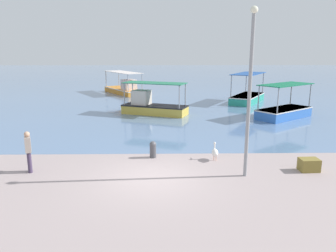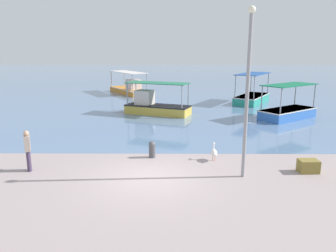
% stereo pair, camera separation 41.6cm
% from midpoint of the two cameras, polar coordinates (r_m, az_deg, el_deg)
% --- Properties ---
extents(ground, '(120.00, 120.00, 0.00)m').
position_cam_midpoint_polar(ground, '(12.85, -2.38, -8.98)').
color(ground, '#A2918F').
extents(harbor_water, '(110.00, 90.00, 0.00)m').
position_cam_midpoint_polar(harbor_water, '(60.08, -0.13, 8.57)').
color(harbor_water, '#5E7DA5').
rests_on(harbor_water, ground).
extents(fishing_boat_far_left, '(5.24, 3.41, 2.41)m').
position_cam_midpoint_polar(fishing_boat_far_left, '(25.14, -1.76, 3.58)').
color(fishing_boat_far_left, gold).
rests_on(fishing_boat_far_left, harbor_water).
extents(fishing_boat_far_right, '(5.01, 6.45, 2.41)m').
position_cam_midpoint_polar(fishing_boat_far_right, '(37.05, -6.44, 6.53)').
color(fishing_boat_far_right, orange).
rests_on(fishing_boat_far_right, harbor_water).
extents(fishing_boat_near_left, '(4.74, 4.18, 2.45)m').
position_cam_midpoint_polar(fishing_boat_near_left, '(25.05, 20.54, 2.39)').
color(fishing_boat_near_left, blue).
rests_on(fishing_boat_near_left, harbor_water).
extents(fishing_boat_near_right, '(4.30, 5.47, 2.70)m').
position_cam_midpoint_polar(fishing_boat_near_right, '(31.53, 14.75, 4.90)').
color(fishing_boat_near_right, teal).
rests_on(fishing_boat_near_right, harbor_water).
extents(pelican, '(0.28, 0.80, 0.80)m').
position_cam_midpoint_polar(pelican, '(14.79, 8.81, -4.58)').
color(pelican, '#E0997A').
rests_on(pelican, ground).
extents(lamp_post, '(0.28, 0.28, 6.34)m').
position_cam_midpoint_polar(lamp_post, '(12.49, 14.63, 6.73)').
color(lamp_post, gray).
rests_on(lamp_post, ground).
extents(mooring_bollard, '(0.31, 0.31, 0.77)m').
position_cam_midpoint_polar(mooring_bollard, '(15.03, -2.00, -3.98)').
color(mooring_bollard, '#47474C').
rests_on(mooring_bollard, ground).
extents(fisherman_standing, '(0.35, 0.45, 1.69)m').
position_cam_midpoint_polar(fisherman_standing, '(14.34, -22.47, -3.79)').
color(fisherman_standing, '#3F324D').
rests_on(fisherman_standing, ground).
extents(cargo_crate, '(0.79, 0.58, 0.52)m').
position_cam_midpoint_polar(cargo_crate, '(14.55, 24.01, -6.39)').
color(cargo_crate, olive).
rests_on(cargo_crate, ground).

